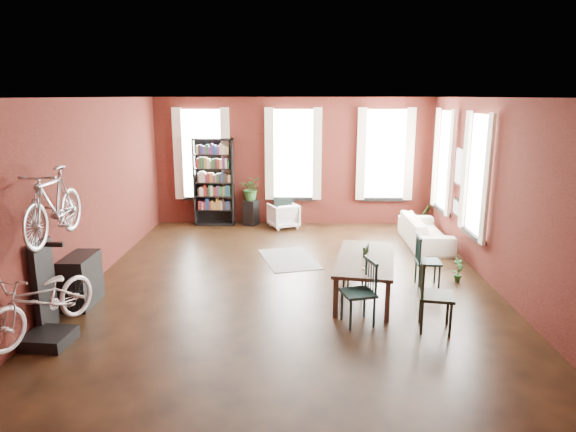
{
  "coord_description": "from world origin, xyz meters",
  "views": [
    {
      "loc": [
        0.13,
        -8.45,
        3.22
      ],
      "look_at": [
        -0.05,
        0.6,
        1.1
      ],
      "focal_mm": 32.0,
      "sensor_mm": 36.0,
      "label": 1
    }
  ],
  "objects_px": {
    "bookshelf": "(214,182)",
    "cream_sofa": "(425,227)",
    "dining_chair_c": "(436,296)",
    "bike_trainer": "(49,339)",
    "dining_chair_a": "(358,293)",
    "plant_stand": "(251,213)",
    "dining_chair_b": "(355,268)",
    "bicycle_floor": "(40,270)",
    "dining_table": "(365,277)",
    "dining_chair_d": "(428,262)",
    "console_table": "(81,280)",
    "white_armchair": "(283,214)"
  },
  "relations": [
    {
      "from": "bookshelf",
      "to": "cream_sofa",
      "type": "distance_m",
      "value": 5.28
    },
    {
      "from": "dining_chair_c",
      "to": "bike_trainer",
      "type": "bearing_deg",
      "value": 106.32
    },
    {
      "from": "dining_chair_a",
      "to": "cream_sofa",
      "type": "relative_size",
      "value": 0.46
    },
    {
      "from": "bookshelf",
      "to": "dining_chair_a",
      "type": "bearing_deg",
      "value": -62.8
    },
    {
      "from": "bike_trainer",
      "to": "plant_stand",
      "type": "height_order",
      "value": "plant_stand"
    },
    {
      "from": "dining_chair_b",
      "to": "dining_chair_c",
      "type": "distance_m",
      "value": 1.71
    },
    {
      "from": "dining_chair_b",
      "to": "bike_trainer",
      "type": "height_order",
      "value": "dining_chair_b"
    },
    {
      "from": "bicycle_floor",
      "to": "plant_stand",
      "type": "bearing_deg",
      "value": 91.99
    },
    {
      "from": "bike_trainer",
      "to": "dining_table",
      "type": "bearing_deg",
      "value": 21.8
    },
    {
      "from": "bookshelf",
      "to": "bicycle_floor",
      "type": "bearing_deg",
      "value": -100.36
    },
    {
      "from": "dining_table",
      "to": "dining_chair_d",
      "type": "distance_m",
      "value": 1.25
    },
    {
      "from": "bookshelf",
      "to": "plant_stand",
      "type": "relative_size",
      "value": 3.44
    },
    {
      "from": "dining_table",
      "to": "bicycle_floor",
      "type": "distance_m",
      "value": 4.81
    },
    {
      "from": "bicycle_floor",
      "to": "dining_chair_d",
      "type": "bearing_deg",
      "value": 41.95
    },
    {
      "from": "console_table",
      "to": "dining_chair_a",
      "type": "bearing_deg",
      "value": -8.38
    },
    {
      "from": "dining_chair_b",
      "to": "dining_chair_c",
      "type": "xyz_separation_m",
      "value": [
        0.97,
        -1.4,
        0.09
      ]
    },
    {
      "from": "dining_chair_a",
      "to": "plant_stand",
      "type": "bearing_deg",
      "value": -175.79
    },
    {
      "from": "dining_chair_b",
      "to": "bicycle_floor",
      "type": "relative_size",
      "value": 0.48
    },
    {
      "from": "dining_chair_c",
      "to": "bicycle_floor",
      "type": "relative_size",
      "value": 0.58
    },
    {
      "from": "dining_chair_a",
      "to": "cream_sofa",
      "type": "height_order",
      "value": "dining_chair_a"
    },
    {
      "from": "dining_table",
      "to": "cream_sofa",
      "type": "relative_size",
      "value": 0.95
    },
    {
      "from": "dining_table",
      "to": "dining_chair_d",
      "type": "relative_size",
      "value": 2.21
    },
    {
      "from": "dining_chair_c",
      "to": "bike_trainer",
      "type": "relative_size",
      "value": 1.79
    },
    {
      "from": "dining_chair_c",
      "to": "white_armchair",
      "type": "bearing_deg",
      "value": 32.11
    },
    {
      "from": "dining_table",
      "to": "bookshelf",
      "type": "xyz_separation_m",
      "value": [
        -3.23,
        4.8,
        0.76
      ]
    },
    {
      "from": "cream_sofa",
      "to": "plant_stand",
      "type": "distance_m",
      "value": 4.37
    },
    {
      "from": "cream_sofa",
      "to": "bike_trainer",
      "type": "relative_size",
      "value": 3.66
    },
    {
      "from": "dining_chair_b",
      "to": "console_table",
      "type": "bearing_deg",
      "value": -62.99
    },
    {
      "from": "dining_chair_c",
      "to": "dining_chair_a",
      "type": "bearing_deg",
      "value": 91.28
    },
    {
      "from": "dining_chair_d",
      "to": "plant_stand",
      "type": "relative_size",
      "value": 1.39
    },
    {
      "from": "dining_chair_d",
      "to": "cream_sofa",
      "type": "relative_size",
      "value": 0.43
    },
    {
      "from": "dining_chair_b",
      "to": "console_table",
      "type": "height_order",
      "value": "dining_chair_b"
    },
    {
      "from": "dining_chair_b",
      "to": "dining_chair_d",
      "type": "bearing_deg",
      "value": 122.23
    },
    {
      "from": "dining_chair_c",
      "to": "console_table",
      "type": "relative_size",
      "value": 1.27
    },
    {
      "from": "dining_chair_c",
      "to": "console_table",
      "type": "height_order",
      "value": "dining_chair_c"
    },
    {
      "from": "dining_chair_d",
      "to": "cream_sofa",
      "type": "bearing_deg",
      "value": -10.5
    },
    {
      "from": "dining_chair_b",
      "to": "bike_trainer",
      "type": "relative_size",
      "value": 1.48
    },
    {
      "from": "dining_chair_a",
      "to": "dining_table",
      "type": "bearing_deg",
      "value": 152.0
    },
    {
      "from": "plant_stand",
      "to": "dining_chair_d",
      "type": "bearing_deg",
      "value": -51.29
    },
    {
      "from": "dining_chair_d",
      "to": "console_table",
      "type": "bearing_deg",
      "value": 101.16
    },
    {
      "from": "dining_chair_b",
      "to": "bicycle_floor",
      "type": "height_order",
      "value": "bicycle_floor"
    },
    {
      "from": "bike_trainer",
      "to": "bicycle_floor",
      "type": "xyz_separation_m",
      "value": [
        -0.02,
        0.01,
        0.96
      ]
    },
    {
      "from": "dining_chair_b",
      "to": "white_armchair",
      "type": "height_order",
      "value": "dining_chair_b"
    },
    {
      "from": "dining_chair_a",
      "to": "dining_chair_b",
      "type": "xyz_separation_m",
      "value": [
        0.09,
        1.23,
        -0.05
      ]
    },
    {
      "from": "bike_trainer",
      "to": "bicycle_floor",
      "type": "distance_m",
      "value": 0.96
    },
    {
      "from": "dining_chair_b",
      "to": "plant_stand",
      "type": "relative_size",
      "value": 1.32
    },
    {
      "from": "dining_chair_c",
      "to": "white_armchair",
      "type": "xyz_separation_m",
      "value": [
        -2.3,
        5.73,
        -0.17
      ]
    },
    {
      "from": "bookshelf",
      "to": "white_armchair",
      "type": "bearing_deg",
      "value": -8.62
    },
    {
      "from": "bike_trainer",
      "to": "console_table",
      "type": "xyz_separation_m",
      "value": [
        -0.1,
        1.36,
        0.32
      ]
    },
    {
      "from": "dining_chair_a",
      "to": "console_table",
      "type": "relative_size",
      "value": 1.19
    }
  ]
}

